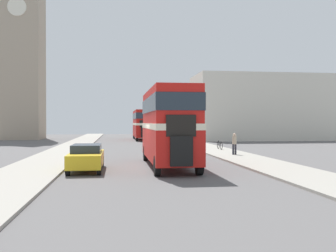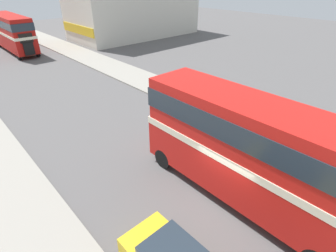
% 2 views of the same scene
% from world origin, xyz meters
% --- Properties ---
extents(ground_plane, '(120.00, 120.00, 0.00)m').
position_xyz_m(ground_plane, '(0.00, 0.00, 0.00)').
color(ground_plane, '#565454').
extents(sidewalk_right, '(3.50, 120.00, 0.12)m').
position_xyz_m(sidewalk_right, '(6.75, 0.00, 0.06)').
color(sidewalk_right, gray).
rests_on(sidewalk_right, ground_plane).
extents(sidewalk_left, '(3.50, 120.00, 0.12)m').
position_xyz_m(sidewalk_left, '(-6.75, 0.00, 0.06)').
color(sidewalk_left, gray).
rests_on(sidewalk_left, ground_plane).
extents(double_decker_bus, '(2.41, 9.30, 4.50)m').
position_xyz_m(double_decker_bus, '(0.79, -0.08, 2.65)').
color(double_decker_bus, red).
rests_on(double_decker_bus, ground_plane).
extents(bus_distant, '(2.41, 10.66, 4.35)m').
position_xyz_m(bus_distant, '(1.56, 33.64, 2.57)').
color(bus_distant, '#B2140F').
rests_on(bus_distant, ground_plane).
extents(car_parked_near, '(1.72, 4.43, 1.42)m').
position_xyz_m(car_parked_near, '(-3.84, -1.29, 0.74)').
color(car_parked_near, gold).
rests_on(car_parked_near, ground_plane).
extents(pedestrian_walking, '(0.34, 0.34, 1.67)m').
position_xyz_m(pedestrian_walking, '(6.81, 6.00, 1.06)').
color(pedestrian_walking, '#282833').
rests_on(pedestrian_walking, sidewalk_right).
extents(bicycle_on_pavement, '(0.05, 1.76, 0.78)m').
position_xyz_m(bicycle_on_pavement, '(7.27, 11.79, 0.48)').
color(bicycle_on_pavement, black).
rests_on(bicycle_on_pavement, sidewalk_right).
extents(church_tower, '(6.23, 6.23, 32.71)m').
position_xyz_m(church_tower, '(-16.52, 37.80, 16.68)').
color(church_tower, tan).
rests_on(church_tower, ground_plane).
extents(shop_building_block, '(19.39, 9.14, 9.52)m').
position_xyz_m(shop_building_block, '(18.82, 31.52, 4.76)').
color(shop_building_block, beige).
rests_on(shop_building_block, ground_plane).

